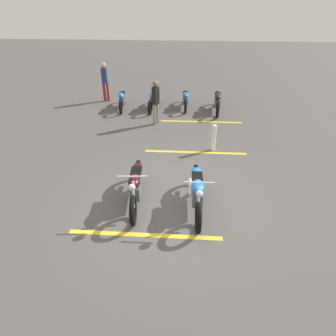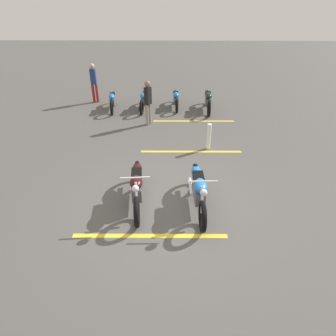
{
  "view_description": "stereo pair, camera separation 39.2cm",
  "coord_description": "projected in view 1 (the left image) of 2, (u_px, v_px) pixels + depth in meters",
  "views": [
    {
      "loc": [
        -5.61,
        -0.48,
        4.27
      ],
      "look_at": [
        0.54,
        0.0,
        0.65
      ],
      "focal_mm": 31.34,
      "sensor_mm": 36.0,
      "label": 1
    },
    {
      "loc": [
        -5.63,
        -0.09,
        4.27
      ],
      "look_at": [
        0.54,
        0.0,
        0.65
      ],
      "focal_mm": 31.34,
      "sensor_mm": 36.0,
      "label": 2
    }
  ],
  "objects": [
    {
      "name": "bystander_secondary",
      "position": [
        156.0,
        101.0,
        10.89
      ],
      "size": [
        0.3,
        0.28,
        1.66
      ],
      "rotation": [
        0.0,
        0.0,
        4.11
      ],
      "color": "gray",
      "rests_on": "ground"
    },
    {
      "name": "motorcycle_row_right",
      "position": [
        122.0,
        99.0,
        12.78
      ],
      "size": [
        1.97,
        0.37,
        0.74
      ],
      "rotation": [
        0.0,
        0.0,
        3.25
      ],
      "color": "black",
      "rests_on": "ground"
    },
    {
      "name": "bystander_near_row",
      "position": [
        105.0,
        80.0,
        13.41
      ],
      "size": [
        0.23,
        0.29,
        1.73
      ],
      "rotation": [
        0.0,
        0.0,
        3.17
      ],
      "color": "maroon",
      "rests_on": "ground"
    },
    {
      "name": "motorcycle_row_far_left",
      "position": [
        217.0,
        101.0,
        12.44
      ],
      "size": [
        2.21,
        0.32,
        0.83
      ],
      "rotation": [
        0.0,
        0.0,
        3.1
      ],
      "color": "black",
      "rests_on": "ground"
    },
    {
      "name": "motorcycle_dark_foreground",
      "position": [
        136.0,
        184.0,
        6.89
      ],
      "size": [
        2.23,
        0.62,
        1.04
      ],
      "rotation": [
        0.0,
        0.0,
        3.23
      ],
      "color": "black",
      "rests_on": "ground"
    },
    {
      "name": "parking_stripe_mid",
      "position": [
        195.0,
        152.0,
        9.29
      ],
      "size": [
        0.15,
        3.2,
        0.01
      ],
      "primitive_type": "cube",
      "rotation": [
        0.0,
        0.0,
        1.58
      ],
      "color": "yellow",
      "rests_on": "ground"
    },
    {
      "name": "ground_plane",
      "position": [
        166.0,
        203.0,
        7.02
      ],
      "size": [
        60.0,
        60.0,
        0.0
      ],
      "primitive_type": "plane",
      "color": "#514F4C"
    },
    {
      "name": "motorcycle_row_center",
      "position": [
        154.0,
        99.0,
        12.74
      ],
      "size": [
        2.07,
        0.34,
        0.78
      ],
      "rotation": [
        0.0,
        0.0,
        3.06
      ],
      "color": "black",
      "rests_on": "ground"
    },
    {
      "name": "motorcycle_bright_foreground",
      "position": [
        197.0,
        190.0,
        6.69
      ],
      "size": [
        2.23,
        0.62,
        1.04
      ],
      "rotation": [
        0.0,
        0.0,
        3.17
      ],
      "color": "black",
      "rests_on": "ground"
    },
    {
      "name": "parking_stripe_near",
      "position": [
        145.0,
        235.0,
        6.07
      ],
      "size": [
        0.15,
        3.2,
        0.01
      ],
      "primitive_type": "cube",
      "rotation": [
        0.0,
        0.0,
        1.58
      ],
      "color": "yellow",
      "rests_on": "ground"
    },
    {
      "name": "bollard_post",
      "position": [
        214.0,
        138.0,
        9.22
      ],
      "size": [
        0.14,
        0.14,
        0.85
      ],
      "primitive_type": "cylinder",
      "color": "white",
      "rests_on": "ground"
    },
    {
      "name": "parking_stripe_far",
      "position": [
        201.0,
        122.0,
        11.55
      ],
      "size": [
        0.15,
        3.2,
        0.01
      ],
      "primitive_type": "cube",
      "rotation": [
        0.0,
        0.0,
        1.58
      ],
      "color": "yellow",
      "rests_on": "ground"
    },
    {
      "name": "motorcycle_row_left",
      "position": [
        185.0,
        99.0,
        12.85
      ],
      "size": [
        1.96,
        0.28,
        0.74
      ],
      "rotation": [
        0.0,
        0.0,
        3.19
      ],
      "color": "black",
      "rests_on": "ground"
    }
  ]
}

